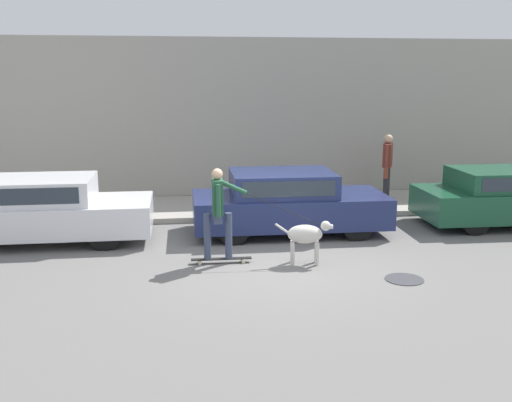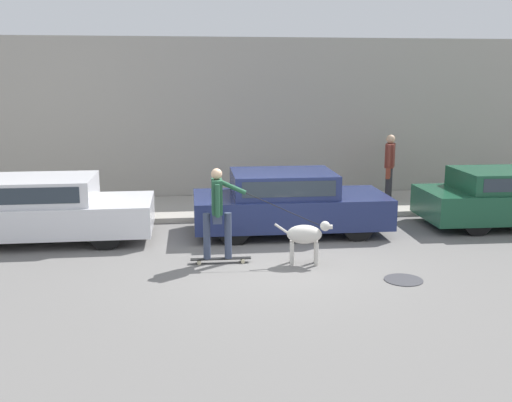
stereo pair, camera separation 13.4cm
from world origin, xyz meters
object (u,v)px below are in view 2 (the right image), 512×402
(parked_car_1, at_px, (288,203))
(dog, at_px, (306,235))
(parked_car_0, at_px, (35,209))
(pedestrian_with_bag, at_px, (390,164))
(skateboarder, at_px, (218,210))

(parked_car_1, height_order, dog, parked_car_1)
(parked_car_0, xyz_separation_m, pedestrian_with_bag, (8.22, 2.53, 0.40))
(pedestrian_with_bag, bearing_deg, skateboarder, 68.66)
(skateboarder, relative_size, pedestrian_with_bag, 1.41)
(parked_car_1, xyz_separation_m, pedestrian_with_bag, (3.09, 2.53, 0.41))
(parked_car_1, distance_m, dog, 2.17)
(parked_car_0, relative_size, dog, 4.45)
(dog, distance_m, skateboarder, 1.60)
(parked_car_1, distance_m, skateboarder, 2.53)
(parked_car_1, relative_size, skateboarder, 1.73)
(parked_car_0, xyz_separation_m, parked_car_1, (5.13, 0.00, -0.01))
(parked_car_1, xyz_separation_m, dog, (-0.08, -2.17, -0.12))
(parked_car_0, height_order, pedestrian_with_bag, pedestrian_with_bag)
(dog, bearing_deg, parked_car_1, 96.53)
(parked_car_0, height_order, parked_car_1, parked_car_1)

